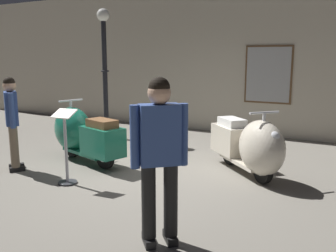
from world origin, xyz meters
The scene contains 8 objects.
ground_plane centered at (0.00, 0.00, 0.00)m, with size 60.00×60.00×0.00m, color slate.
showroom_back_wall centered at (0.17, 3.72, 1.78)m, with size 18.00×0.63×3.57m.
scooter_0 centered at (-1.33, -0.04, 0.49)m, with size 1.84×0.99×1.08m.
scooter_1 centered at (1.61, 0.53, 0.49)m, with size 1.62×1.56×1.07m.
lamppost centered at (-2.20, 1.81, 1.61)m, with size 0.29×0.29×2.91m.
visitor_0 centered at (1.42, -2.01, 0.97)m, with size 0.44×0.43×1.67m.
visitor_1 centered at (-1.91, -1.01, 0.89)m, with size 0.44×0.38×1.54m.
info_stanchion centered at (-0.68, -1.10, 0.46)m, with size 0.34×0.28×1.11m.
Camera 1 is at (3.13, -4.98, 1.84)m, focal length 39.43 mm.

